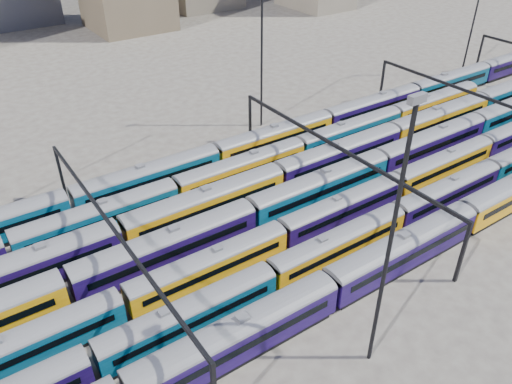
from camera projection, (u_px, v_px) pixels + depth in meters
ground at (272, 222)px, 63.37m from camera, size 500.00×500.00×0.00m
rake_0 at (329, 286)px, 49.60m from camera, size 129.19×3.15×5.31m
rake_1 at (397, 214)px, 60.52m from camera, size 112.91×2.76×4.63m
rake_2 at (343, 206)px, 61.99m from camera, size 95.48×2.80×4.70m
rake_3 at (167, 245)px, 54.99m from camera, size 154.37×3.22×5.44m
rake_4 at (340, 153)px, 72.67m from camera, size 155.95×3.26×5.50m
rake_5 at (175, 189)px, 64.85m from camera, size 123.10×3.00×5.05m
rake_6 at (275, 136)px, 77.61m from camera, size 148.62×3.10×5.23m
gantry_1 at (113, 234)px, 50.21m from camera, size 0.35×40.35×8.03m
gantry_2 at (336, 153)px, 64.40m from camera, size 0.35×40.35×8.03m
gantry_3 at (478, 102)px, 78.58m from camera, size 0.35×40.35×8.03m
mast_2 at (391, 238)px, 38.16m from camera, size 1.40×0.50×25.60m
mast_3 at (262, 46)px, 79.45m from camera, size 1.40×0.50×25.60m
mast_5 at (477, 9)px, 100.33m from camera, size 1.40×0.50×25.60m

